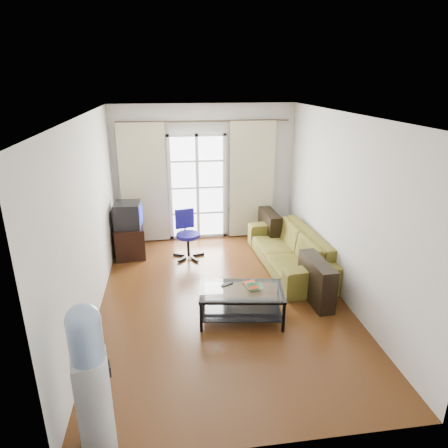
# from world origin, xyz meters

# --- Properties ---
(floor) EXTENTS (5.20, 5.20, 0.00)m
(floor) POSITION_xyz_m (0.00, 0.00, 0.00)
(floor) COLOR #532E13
(floor) RESTS_ON ground
(ceiling) EXTENTS (5.20, 5.20, 0.00)m
(ceiling) POSITION_xyz_m (0.00, 0.00, 2.70)
(ceiling) COLOR white
(ceiling) RESTS_ON wall_back
(wall_back) EXTENTS (3.60, 0.02, 2.70)m
(wall_back) POSITION_xyz_m (0.00, 2.60, 1.35)
(wall_back) COLOR silver
(wall_back) RESTS_ON floor
(wall_front) EXTENTS (3.60, 0.02, 2.70)m
(wall_front) POSITION_xyz_m (0.00, -2.60, 1.35)
(wall_front) COLOR silver
(wall_front) RESTS_ON floor
(wall_left) EXTENTS (0.02, 5.20, 2.70)m
(wall_left) POSITION_xyz_m (-1.80, 0.00, 1.35)
(wall_left) COLOR silver
(wall_left) RESTS_ON floor
(wall_right) EXTENTS (0.02, 5.20, 2.70)m
(wall_right) POSITION_xyz_m (1.80, 0.00, 1.35)
(wall_right) COLOR silver
(wall_right) RESTS_ON floor
(french_door) EXTENTS (1.16, 0.06, 2.15)m
(french_door) POSITION_xyz_m (-0.15, 2.54, 1.07)
(french_door) COLOR white
(french_door) RESTS_ON wall_back
(curtain_rod) EXTENTS (3.30, 0.04, 0.04)m
(curtain_rod) POSITION_xyz_m (0.00, 2.50, 2.38)
(curtain_rod) COLOR #4C3F2D
(curtain_rod) RESTS_ON wall_back
(curtain_left) EXTENTS (0.90, 0.07, 2.35)m
(curtain_left) POSITION_xyz_m (-1.20, 2.48, 1.20)
(curtain_left) COLOR beige
(curtain_left) RESTS_ON curtain_rod
(curtain_right) EXTENTS (0.90, 0.07, 2.35)m
(curtain_right) POSITION_xyz_m (0.95, 2.48, 1.20)
(curtain_right) COLOR beige
(curtain_right) RESTS_ON curtain_rod
(radiator) EXTENTS (0.64, 0.12, 0.64)m
(radiator) POSITION_xyz_m (0.80, 2.50, 0.33)
(radiator) COLOR gray
(radiator) RESTS_ON floor
(sofa) EXTENTS (2.39, 1.16, 0.67)m
(sofa) POSITION_xyz_m (1.31, 0.92, 0.33)
(sofa) COLOR brown
(sofa) RESTS_ON floor
(coffee_table) EXTENTS (1.22, 0.80, 0.46)m
(coffee_table) POSITION_xyz_m (0.19, -0.56, 0.30)
(coffee_table) COLOR silver
(coffee_table) RESTS_ON floor
(bowl) EXTENTS (0.25, 0.25, 0.05)m
(bowl) POSITION_xyz_m (0.35, -0.58, 0.49)
(bowl) COLOR #379753
(bowl) RESTS_ON coffee_table
(book) EXTENTS (0.29, 0.32, 0.02)m
(book) POSITION_xyz_m (0.26, -0.50, 0.47)
(book) COLOR #B13615
(book) RESTS_ON coffee_table
(remote) EXTENTS (0.18, 0.13, 0.02)m
(remote) POSITION_xyz_m (0.01, -0.41, 0.47)
(remote) COLOR black
(remote) RESTS_ON coffee_table
(tv_stand) EXTENTS (0.62, 0.85, 0.58)m
(tv_stand) POSITION_xyz_m (-1.50, 1.89, 0.29)
(tv_stand) COLOR black
(tv_stand) RESTS_ON floor
(crt_tv) EXTENTS (0.52, 0.51, 0.46)m
(crt_tv) POSITION_xyz_m (-1.50, 1.82, 0.81)
(crt_tv) COLOR black
(crt_tv) RESTS_ON tv_stand
(task_chair) EXTENTS (0.72, 0.72, 0.89)m
(task_chair) POSITION_xyz_m (-0.42, 1.60, 0.26)
(task_chair) COLOR black
(task_chair) RESTS_ON floor
(water_cooler) EXTENTS (0.35, 0.35, 1.46)m
(water_cooler) POSITION_xyz_m (-1.46, -2.35, 0.76)
(water_cooler) COLOR white
(water_cooler) RESTS_ON floor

